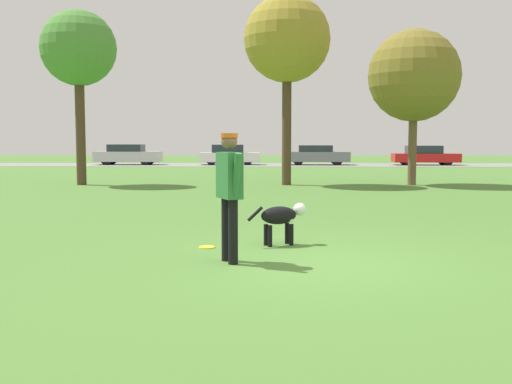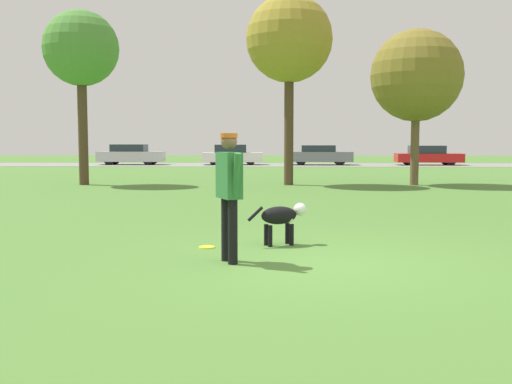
{
  "view_description": "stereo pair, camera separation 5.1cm",
  "coord_description": "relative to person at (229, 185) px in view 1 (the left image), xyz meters",
  "views": [
    {
      "loc": [
        -0.61,
        -7.88,
        1.64
      ],
      "look_at": [
        -0.82,
        0.77,
        0.9
      ],
      "focal_mm": 42.0,
      "sensor_mm": 36.0,
      "label": 1
    },
    {
      "loc": [
        -0.56,
        -7.88,
        1.64
      ],
      "look_at": [
        -0.82,
        0.77,
        0.9
      ],
      "focal_mm": 42.0,
      "sensor_mm": 36.0,
      "label": 2
    }
  ],
  "objects": [
    {
      "name": "parked_car_grey",
      "position": [
        3.7,
        32.99,
        -0.37
      ],
      "size": [
        4.4,
        1.91,
        1.34
      ],
      "rotation": [
        0.0,
        0.0,
        -0.02
      ],
      "color": "slate",
      "rests_on": "ground_plane"
    },
    {
      "name": "parked_car_silver",
      "position": [
        -9.28,
        32.96,
        -0.35
      ],
      "size": [
        4.51,
        1.79,
        1.4
      ],
      "rotation": [
        0.0,
        0.0,
        -0.03
      ],
      "color": "#B7B7BC",
      "rests_on": "ground_plane"
    },
    {
      "name": "parked_car_white",
      "position": [
        -2.3,
        33.08,
        -0.37
      ],
      "size": [
        4.17,
        1.85,
        1.39
      ],
      "rotation": [
        0.0,
        0.0,
        0.04
      ],
      "color": "white",
      "rests_on": "ground_plane"
    },
    {
      "name": "parked_car_red",
      "position": [
        11.02,
        32.88,
        -0.4
      ],
      "size": [
        4.43,
        1.8,
        1.32
      ],
      "rotation": [
        0.0,
        0.0,
        -0.02
      ],
      "color": "red",
      "rests_on": "ground_plane"
    },
    {
      "name": "person",
      "position": [
        0.0,
        0.0,
        0.0
      ],
      "size": [
        0.4,
        0.7,
        1.74
      ],
      "rotation": [
        0.0,
        0.0,
        -1.13
      ],
      "color": "black",
      "rests_on": "ground_plane"
    },
    {
      "name": "frisbee",
      "position": [
        -0.43,
        1.1,
        -1.04
      ],
      "size": [
        0.25,
        0.25,
        0.02
      ],
      "color": "yellow",
      "rests_on": "ground_plane"
    },
    {
      "name": "ground_plane",
      "position": [
        1.16,
        -0.09,
        -1.05
      ],
      "size": [
        120.0,
        120.0,
        0.0
      ],
      "primitive_type": "plane",
      "color": "#4C7A33"
    },
    {
      "name": "dog",
      "position": [
        0.73,
        1.37,
        -0.59
      ],
      "size": [
        0.97,
        0.54,
        0.66
      ],
      "rotation": [
        0.0,
        0.0,
        0.43
      ],
      "color": "black",
      "rests_on": "ground_plane"
    },
    {
      "name": "far_road_strip",
      "position": [
        1.16,
        32.98,
        -1.04
      ],
      "size": [
        120.0,
        6.0,
        0.01
      ],
      "color": "gray",
      "rests_on": "ground_plane"
    },
    {
      "name": "tree_far_left",
      "position": [
        -6.53,
        14.21,
        3.93
      ],
      "size": [
        2.77,
        2.77,
        6.44
      ],
      "color": "#4C3826",
      "rests_on": "ground_plane"
    },
    {
      "name": "tree_far_right",
      "position": [
        5.82,
        14.42,
        2.97
      ],
      "size": [
        3.37,
        3.37,
        5.72
      ],
      "color": "brown",
      "rests_on": "ground_plane"
    },
    {
      "name": "tree_mid_center",
      "position": [
        1.14,
        14.38,
        4.28
      ],
      "size": [
        3.19,
        3.19,
        6.97
      ],
      "color": "#4C3826",
      "rests_on": "ground_plane"
    }
  ]
}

